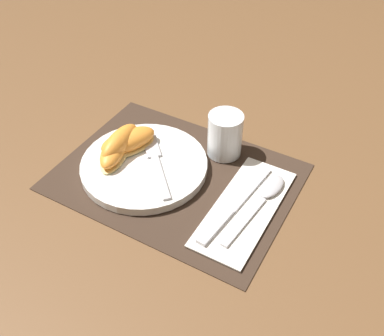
# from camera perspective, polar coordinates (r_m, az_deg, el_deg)

# --- Properties ---
(ground_plane) EXTENTS (3.00, 3.00, 0.00)m
(ground_plane) POSITION_cam_1_polar(r_m,az_deg,el_deg) (0.83, -2.07, -1.18)
(ground_plane) COLOR brown
(placemat) EXTENTS (0.42, 0.31, 0.00)m
(placemat) POSITION_cam_1_polar(r_m,az_deg,el_deg) (0.83, -2.07, -1.08)
(placemat) COLOR #38281E
(placemat) RESTS_ON ground_plane
(plate) EXTENTS (0.24, 0.24, 0.02)m
(plate) POSITION_cam_1_polar(r_m,az_deg,el_deg) (0.84, -6.09, 0.32)
(plate) COLOR white
(plate) RESTS_ON placemat
(juice_glass) EXTENTS (0.07, 0.07, 0.09)m
(juice_glass) POSITION_cam_1_polar(r_m,az_deg,el_deg) (0.85, 4.20, 3.95)
(juice_glass) COLOR silver
(juice_glass) RESTS_ON placemat
(napkin) EXTENTS (0.10, 0.24, 0.00)m
(napkin) POSITION_cam_1_polar(r_m,az_deg,el_deg) (0.77, 6.72, -5.03)
(napkin) COLOR white
(napkin) RESTS_ON placemat
(knife) EXTENTS (0.04, 0.22, 0.01)m
(knife) POSITION_cam_1_polar(r_m,az_deg,el_deg) (0.77, 5.43, -4.71)
(knife) COLOR #BCBCC1
(knife) RESTS_ON napkin
(spoon) EXTENTS (0.04, 0.19, 0.01)m
(spoon) POSITION_cam_1_polar(r_m,az_deg,el_deg) (0.79, 9.21, -3.42)
(spoon) COLOR #BCBCC1
(spoon) RESTS_ON napkin
(fork) EXTENTS (0.14, 0.14, 0.00)m
(fork) POSITION_cam_1_polar(r_m,az_deg,el_deg) (0.83, -4.68, 1.06)
(fork) COLOR #BCBCC1
(fork) RESTS_ON plate
(citrus_wedge_0) EXTENTS (0.10, 0.13, 0.04)m
(citrus_wedge_0) POSITION_cam_1_polar(r_m,az_deg,el_deg) (0.86, -8.09, 3.35)
(citrus_wedge_0) COLOR #F4DB84
(citrus_wedge_0) RESTS_ON plate
(citrus_wedge_1) EXTENTS (0.05, 0.11, 0.05)m
(citrus_wedge_1) POSITION_cam_1_polar(r_m,az_deg,el_deg) (0.85, -9.09, 3.09)
(citrus_wedge_1) COLOR #F4DB84
(citrus_wedge_1) RESTS_ON plate
(citrus_wedge_2) EXTENTS (0.08, 0.12, 0.03)m
(citrus_wedge_2) POSITION_cam_1_polar(r_m,az_deg,el_deg) (0.85, -9.79, 2.27)
(citrus_wedge_2) COLOR #F4DB84
(citrus_wedge_2) RESTS_ON plate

